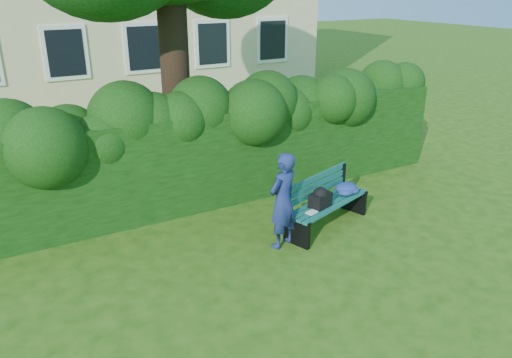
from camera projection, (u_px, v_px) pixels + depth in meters
ground at (274, 246)px, 8.04m from camera, size 80.00×80.00×0.00m
hedge at (215, 155)px, 9.49m from camera, size 10.00×1.00×1.80m
park_bench at (329, 198)px, 8.57m from camera, size 1.88×1.09×0.89m
man_reading at (283, 201)px, 7.77m from camera, size 0.66×0.54×1.57m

